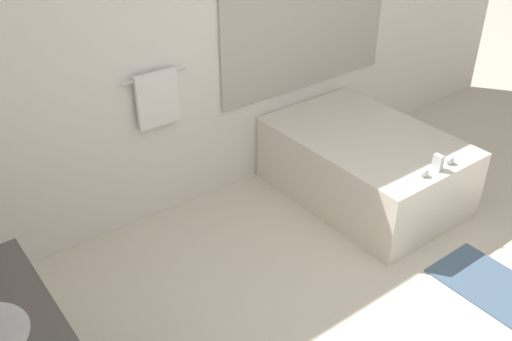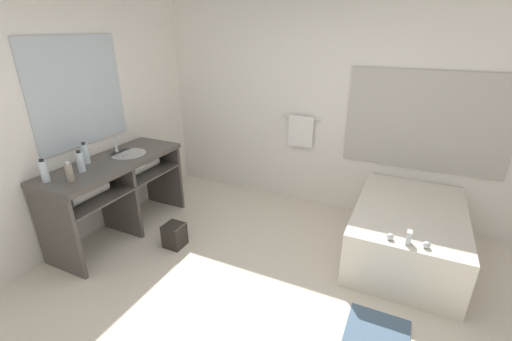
# 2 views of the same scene
# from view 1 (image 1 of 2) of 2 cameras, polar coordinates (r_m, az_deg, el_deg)

# --- Properties ---
(wall_back_with_blinds) EXTENTS (7.40, 0.13, 2.70)m
(wall_back_with_blinds) POSITION_cam_1_polar(r_m,az_deg,el_deg) (4.15, -6.61, 13.23)
(wall_back_with_blinds) COLOR white
(wall_back_with_blinds) RESTS_ON ground_plane
(bathtub) EXTENTS (1.02, 1.52, 0.67)m
(bathtub) POSITION_cam_1_polar(r_m,az_deg,el_deg) (4.65, 10.78, 0.85)
(bathtub) COLOR silver
(bathtub) RESTS_ON ground_plane
(bath_mat) EXTENTS (0.47, 0.70, 0.02)m
(bath_mat) POSITION_cam_1_polar(r_m,az_deg,el_deg) (4.17, 22.32, -10.48)
(bath_mat) COLOR slate
(bath_mat) RESTS_ON ground_plane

